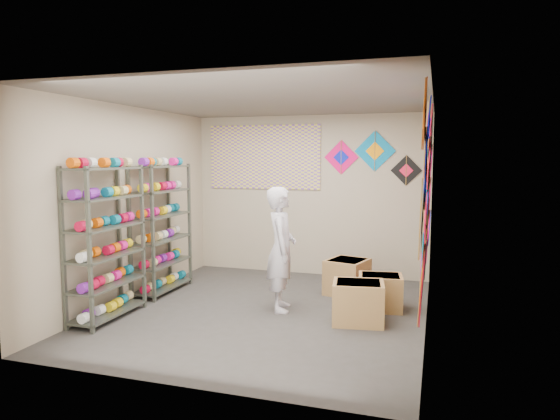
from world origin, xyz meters
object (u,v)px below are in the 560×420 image
(shopkeeper, at_px, (281,249))
(carton_a, at_px, (358,302))
(shelf_rack_front, at_px, (106,243))
(shelf_rack_back, at_px, (162,229))
(carton_c, at_px, (347,277))
(carton_b, at_px, (380,292))

(shopkeeper, relative_size, carton_a, 2.68)
(shelf_rack_front, bearing_deg, carton_a, 14.27)
(shelf_rack_back, bearing_deg, shopkeeper, -9.10)
(carton_a, height_order, carton_c, carton_c)
(shelf_rack_front, height_order, carton_c, shelf_rack_front)
(shelf_rack_back, relative_size, carton_c, 3.27)
(shelf_rack_back, xyz_separation_m, carton_b, (3.19, 0.09, -0.72))
(shelf_rack_front, relative_size, carton_c, 3.27)
(carton_c, bearing_deg, shelf_rack_front, -127.58)
(carton_a, bearing_deg, carton_b, 64.07)
(shopkeeper, bearing_deg, shelf_rack_back, 64.96)
(shelf_rack_back, xyz_separation_m, carton_c, (2.64, 0.72, -0.70))
(carton_a, bearing_deg, shelf_rack_front, -174.43)
(shelf_rack_back, xyz_separation_m, shopkeeper, (1.95, -0.31, -0.14))
(shelf_rack_front, distance_m, shopkeeper, 2.19)
(shopkeeper, height_order, carton_a, shopkeeper)
(shopkeeper, relative_size, carton_b, 2.88)
(shopkeeper, height_order, carton_c, shopkeeper)
(shelf_rack_front, relative_size, shopkeeper, 1.17)
(shopkeeper, distance_m, carton_c, 1.36)
(shelf_rack_front, xyz_separation_m, carton_c, (2.64, 2.02, -0.70))
(shelf_rack_front, bearing_deg, shelf_rack_back, 90.00)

